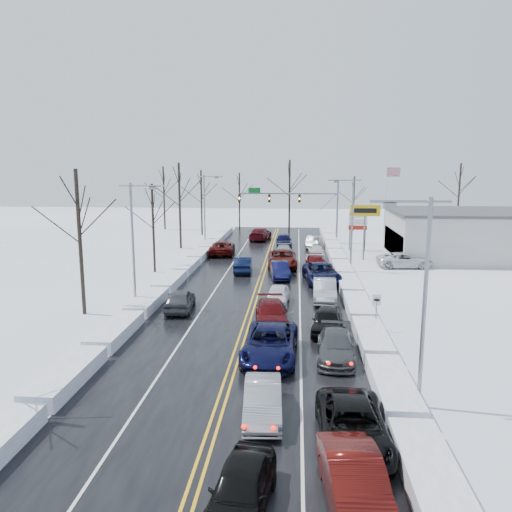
# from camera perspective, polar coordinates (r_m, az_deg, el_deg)

# --- Properties ---
(ground) EXTENTS (160.00, 160.00, 0.00)m
(ground) POSITION_cam_1_polar(r_m,az_deg,el_deg) (39.87, -0.03, -4.51)
(ground) COLOR white
(ground) RESTS_ON ground
(road_surface) EXTENTS (14.00, 84.00, 0.01)m
(road_surface) POSITION_cam_1_polar(r_m,az_deg,el_deg) (41.80, 0.19, -3.80)
(road_surface) COLOR black
(road_surface) RESTS_ON ground
(snow_bank_left) EXTENTS (1.70, 72.00, 0.79)m
(snow_bank_left) POSITION_cam_1_polar(r_m,az_deg,el_deg) (43.05, -9.96, -3.54)
(snow_bank_left) COLOR white
(snow_bank_left) RESTS_ON ground
(snow_bank_right) EXTENTS (1.70, 72.00, 0.79)m
(snow_bank_right) POSITION_cam_1_polar(r_m,az_deg,el_deg) (41.92, 10.63, -3.95)
(snow_bank_right) COLOR white
(snow_bank_right) RESTS_ON ground
(traffic_signal_mast) EXTENTS (13.28, 0.39, 8.00)m
(traffic_signal_mast) POSITION_cam_1_polar(r_m,az_deg,el_deg) (66.57, 4.95, 6.24)
(traffic_signal_mast) COLOR slate
(traffic_signal_mast) RESTS_ON ground
(tires_plus_sign) EXTENTS (3.20, 0.34, 6.00)m
(tires_plus_sign) POSITION_cam_1_polar(r_m,az_deg,el_deg) (55.14, 12.35, 4.68)
(tires_plus_sign) COLOR slate
(tires_plus_sign) RESTS_ON ground
(used_vehicles_sign) EXTENTS (2.20, 0.22, 4.65)m
(used_vehicles_sign) POSITION_cam_1_polar(r_m,az_deg,el_deg) (61.24, 11.56, 3.68)
(used_vehicles_sign) COLOR slate
(used_vehicles_sign) RESTS_ON ground
(speed_limit_sign) EXTENTS (0.55, 0.09, 2.35)m
(speed_limit_sign) POSITION_cam_1_polar(r_m,az_deg,el_deg) (32.00, 13.61, -5.54)
(speed_limit_sign) COLOR slate
(speed_limit_sign) RESTS_ON ground
(flagpole) EXTENTS (1.87, 1.20, 10.00)m
(flagpole) POSITION_cam_1_polar(r_m,az_deg,el_deg) (69.58, 14.71, 6.49)
(flagpole) COLOR silver
(flagpole) RESTS_ON ground
(dealership_building) EXTENTS (20.40, 12.40, 5.30)m
(dealership_building) POSITION_cam_1_polar(r_m,az_deg,el_deg) (60.59, 24.75, 2.23)
(dealership_building) COLOR #B9B9B4
(dealership_building) RESTS_ON ground
(streetlight_se) EXTENTS (3.20, 0.25, 9.00)m
(streetlight_se) POSITION_cam_1_polar(r_m,az_deg,el_deg) (21.61, 18.30, -3.36)
(streetlight_se) COLOR slate
(streetlight_se) RESTS_ON ground
(streetlight_ne) EXTENTS (3.20, 0.25, 9.00)m
(streetlight_ne) POSITION_cam_1_polar(r_m,az_deg,el_deg) (48.92, 10.71, 4.41)
(streetlight_ne) COLOR slate
(streetlight_ne) RESTS_ON ground
(streetlight_sw) EXTENTS (3.20, 0.25, 9.00)m
(streetlight_sw) POSITION_cam_1_polar(r_m,az_deg,el_deg) (36.60, -13.63, 2.34)
(streetlight_sw) COLOR slate
(streetlight_sw) RESTS_ON ground
(streetlight_nw) EXTENTS (3.20, 0.25, 9.00)m
(streetlight_nw) POSITION_cam_1_polar(r_m,az_deg,el_deg) (63.64, -5.74, 5.89)
(streetlight_nw) COLOR slate
(streetlight_nw) RESTS_ON ground
(tree_left_b) EXTENTS (4.00, 4.00, 10.00)m
(tree_left_b) POSITION_cam_1_polar(r_m,az_deg,el_deg) (35.72, -19.65, 4.54)
(tree_left_b) COLOR #2D231C
(tree_left_b) RESTS_ON ground
(tree_left_c) EXTENTS (3.40, 3.40, 8.50)m
(tree_left_c) POSITION_cam_1_polar(r_m,az_deg,el_deg) (48.57, -11.73, 5.08)
(tree_left_c) COLOR #2D231C
(tree_left_c) RESTS_ON ground
(tree_left_d) EXTENTS (4.20, 4.20, 10.50)m
(tree_left_d) POSITION_cam_1_polar(r_m,az_deg,el_deg) (62.16, -8.76, 7.58)
(tree_left_d) COLOR #2D231C
(tree_left_d) RESTS_ON ground
(tree_left_e) EXTENTS (3.80, 3.80, 9.50)m
(tree_left_e) POSITION_cam_1_polar(r_m,az_deg,el_deg) (73.83, -6.28, 7.52)
(tree_left_e) COLOR #2D231C
(tree_left_e) RESTS_ON ground
(tree_far_a) EXTENTS (4.00, 4.00, 10.00)m
(tree_far_a) POSITION_cam_1_polar(r_m,az_deg,el_deg) (81.28, -10.51, 7.92)
(tree_far_a) COLOR #2D231C
(tree_far_a) RESTS_ON ground
(tree_far_b) EXTENTS (3.60, 3.60, 9.00)m
(tree_far_b) POSITION_cam_1_polar(r_m,az_deg,el_deg) (80.03, -1.91, 7.54)
(tree_far_b) COLOR #2D231C
(tree_far_b) RESTS_ON ground
(tree_far_c) EXTENTS (4.40, 4.40, 11.00)m
(tree_far_c) POSITION_cam_1_polar(r_m,az_deg,el_deg) (77.45, 3.87, 8.47)
(tree_far_c) COLOR #2D231C
(tree_far_c) RESTS_ON ground
(tree_far_d) EXTENTS (3.40, 3.40, 8.50)m
(tree_far_d) POSITION_cam_1_polar(r_m,az_deg,el_deg) (79.51, 11.15, 7.09)
(tree_far_d) COLOR #2D231C
(tree_far_d) RESTS_ON ground
(tree_far_e) EXTENTS (4.20, 4.20, 10.50)m
(tree_far_e) POSITION_cam_1_polar(r_m,az_deg,el_deg) (83.24, 22.25, 7.62)
(tree_far_e) COLOR #2D231C
(tree_far_e) RESTS_ON ground
(queued_car_0) EXTENTS (2.23, 4.47, 1.46)m
(queued_car_0) POSITION_cam_1_polar(r_m,az_deg,el_deg) (16.86, -1.72, -27.07)
(queued_car_0) COLOR black
(queued_car_0) RESTS_ON ground
(queued_car_1) EXTENTS (1.78, 4.44, 1.44)m
(queued_car_1) POSITION_cam_1_polar(r_m,az_deg,el_deg) (21.66, 0.77, -17.86)
(queued_car_1) COLOR #93959A
(queued_car_1) RESTS_ON ground
(queued_car_2) EXTENTS (3.00, 6.18, 1.70)m
(queued_car_2) POSITION_cam_1_polar(r_m,az_deg,el_deg) (27.37, 1.62, -11.60)
(queued_car_2) COLOR black
(queued_car_2) RESTS_ON ground
(queued_car_3) EXTENTS (2.53, 5.27, 1.48)m
(queued_car_3) POSITION_cam_1_polar(r_m,az_deg,el_deg) (32.83, 1.76, -7.81)
(queued_car_3) COLOR #4D0A0C
(queued_car_3) RESTS_ON ground
(queued_car_4) EXTENTS (1.92, 4.19, 1.39)m
(queued_car_4) POSITION_cam_1_polar(r_m,az_deg,el_deg) (37.43, 2.46, -5.51)
(queued_car_4) COLOR white
(queued_car_4) RESTS_ON ground
(queued_car_5) EXTENTS (2.14, 4.70, 1.49)m
(queued_car_5) POSITION_cam_1_polar(r_m,az_deg,el_deg) (45.86, 2.75, -2.54)
(queued_car_5) COLOR black
(queued_car_5) RESTS_ON ground
(queued_car_6) EXTENTS (3.13, 6.31, 1.72)m
(queued_car_6) POSITION_cam_1_polar(r_m,az_deg,el_deg) (50.80, 3.01, -1.27)
(queued_car_6) COLOR #50100A
(queued_car_6) RESTS_ON ground
(queued_car_7) EXTENTS (1.87, 4.57, 1.33)m
(queued_car_7) POSITION_cam_1_polar(r_m,az_deg,el_deg) (56.01, 3.15, -0.17)
(queued_car_7) COLOR #999CA0
(queued_car_7) RESTS_ON ground
(queued_car_8) EXTENTS (2.14, 4.83, 1.62)m
(queued_car_8) POSITION_cam_1_polar(r_m,az_deg,el_deg) (63.53, 3.21, 1.09)
(queued_car_8) COLOR black
(queued_car_8) RESTS_ON ground
(queued_car_9) EXTENTS (2.21, 5.00, 1.60)m
(queued_car_9) POSITION_cam_1_polar(r_m,az_deg,el_deg) (17.24, 11.15, -26.30)
(queued_car_9) COLOR #460C09
(queued_car_9) RESTS_ON ground
(queued_car_10) EXTENTS (2.58, 5.54, 1.54)m
(queued_car_10) POSITION_cam_1_polar(r_m,az_deg,el_deg) (20.11, 10.90, -20.46)
(queued_car_10) COLOR black
(queued_car_10) RESTS_ON ground
(queued_car_11) EXTENTS (2.29, 5.02, 1.42)m
(queued_car_11) POSITION_cam_1_polar(r_m,az_deg,el_deg) (27.63, 9.09, -11.52)
(queued_car_11) COLOR #3D4042
(queued_car_11) RESTS_ON ground
(queued_car_12) EXTENTS (2.37, 4.65, 1.52)m
(queued_car_12) POSITION_cam_1_polar(r_m,az_deg,el_deg) (31.65, 8.14, -8.61)
(queued_car_12) COLOR black
(queued_car_12) RESTS_ON ground
(queued_car_13) EXTENTS (1.84, 4.96, 1.62)m
(queued_car_13) POSITION_cam_1_polar(r_m,az_deg,el_deg) (38.73, 7.83, -5.05)
(queued_car_13) COLOR gray
(queued_car_13) RESTS_ON ground
(queued_car_14) EXTENTS (3.49, 6.38, 1.70)m
(queued_car_14) POSITION_cam_1_polar(r_m,az_deg,el_deg) (44.53, 7.46, -3.01)
(queued_car_14) COLOR black
(queued_car_14) RESTS_ON ground
(queued_car_15) EXTENTS (2.16, 4.79, 1.36)m
(queued_car_15) POSITION_cam_1_polar(r_m,az_deg,el_deg) (49.73, 6.85, -1.58)
(queued_car_15) COLOR #4F0A0D
(queued_car_15) RESTS_ON ground
(queued_car_16) EXTENTS (1.79, 4.26, 1.44)m
(queued_car_16) POSITION_cam_1_polar(r_m,az_deg,el_deg) (55.87, 6.92, -0.26)
(queued_car_16) COLOR silver
(queued_car_16) RESTS_ON ground
(queued_car_17) EXTENTS (2.17, 4.69, 1.49)m
(queued_car_17) POSITION_cam_1_polar(r_m,az_deg,el_deg) (63.01, 6.54, 0.96)
(queued_car_17) COLOR #393C3E
(queued_car_17) RESTS_ON ground
(oncoming_car_0) EXTENTS (1.89, 4.76, 1.54)m
(oncoming_car_0) POSITION_cam_1_polar(r_m,az_deg,el_deg) (48.42, -1.48, -1.84)
(oncoming_car_0) COLOR black
(oncoming_car_0) RESTS_ON ground
(oncoming_car_1) EXTENTS (3.03, 5.98, 1.62)m
(oncoming_car_1) POSITION_cam_1_polar(r_m,az_deg,el_deg) (57.91, -3.87, 0.17)
(oncoming_car_1) COLOR #480B09
(oncoming_car_1) RESTS_ON ground
(oncoming_car_2) EXTENTS (3.09, 6.16, 1.72)m
(oncoming_car_2) POSITION_cam_1_polar(r_m,az_deg,el_deg) (68.99, 0.49, 1.84)
(oncoming_car_2) COLOR #4C0A10
(oncoming_car_2) RESTS_ON ground
(oncoming_car_3) EXTENTS (2.22, 4.73, 1.56)m
(oncoming_car_3) POSITION_cam_1_polar(r_m,az_deg,el_deg) (36.33, -8.65, -6.12)
(oncoming_car_3) COLOR #44474A
(oncoming_car_3) RESTS_ON ground
(parked_car_0) EXTENTS (5.65, 2.88, 1.53)m
(parked_car_0) POSITION_cam_1_polar(r_m,az_deg,el_deg) (52.68, 16.59, -1.27)
(parked_car_0) COLOR silver
(parked_car_0) RESTS_ON ground
(parked_car_1) EXTENTS (2.04, 4.97, 1.44)m
(parked_car_1) POSITION_cam_1_polar(r_m,az_deg,el_deg) (56.29, 18.75, -0.66)
(parked_car_1) COLOR #A4A6AB
(parked_car_1) RESTS_ON ground
(parked_car_2) EXTENTS (2.64, 5.21, 1.70)m
(parked_car_2) POSITION_cam_1_polar(r_m,az_deg,el_deg) (62.55, 15.71, 0.57)
(parked_car_2) COLOR black
(parked_car_2) RESTS_ON ground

